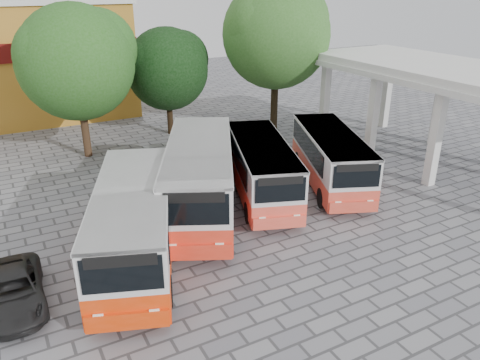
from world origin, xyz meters
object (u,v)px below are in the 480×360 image
bus_centre_left (200,175)px  bus_centre_right (262,166)px  bus_far_left (134,220)px  parked_car (13,291)px  bus_far_right (331,156)px

bus_centre_left → bus_centre_right: bus_centre_left is taller
bus_far_left → bus_centre_left: bearing=54.4°
bus_far_left → bus_centre_right: (6.78, 2.65, -0.15)m
bus_far_left → parked_car: size_ratio=2.23×
bus_centre_left → bus_far_right: 6.89m
bus_centre_right → parked_car: size_ratio=2.03×
bus_far_right → bus_centre_right: bearing=-163.7°
bus_centre_left → bus_far_right: (6.88, -0.19, -0.27)m
bus_centre_left → bus_centre_right: bearing=29.4°
bus_far_right → parked_car: size_ratio=2.04×
bus_far_left → bus_centre_left: bus_centre_left is taller
bus_centre_left → parked_car: bus_centre_left is taller
bus_far_right → parked_car: bus_far_right is taller
bus_far_left → bus_far_right: size_ratio=1.09×
bus_centre_right → bus_far_right: size_ratio=1.00×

